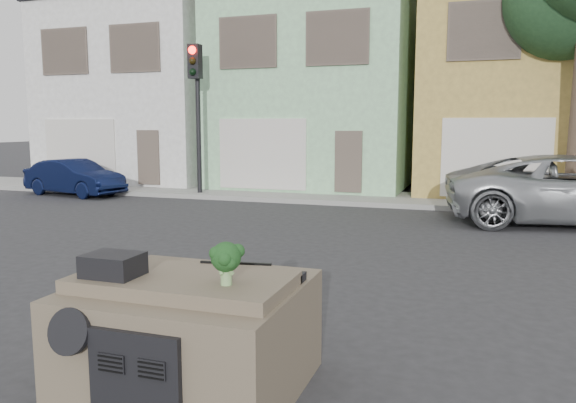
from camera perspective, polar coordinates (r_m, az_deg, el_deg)
The scene contains 12 objects.
ground_plane at distance 8.21m, azimuth 0.50°, elevation -9.56°, with size 120.00×120.00×0.00m, color #303033.
sidewalk at distance 18.26m, azimuth 10.84°, elevation 0.21°, with size 40.00×3.00×0.15m, color gray.
townhouse_white at distance 25.77m, azimuth -13.01°, elevation 10.58°, with size 7.20×8.20×7.55m, color silver.
townhouse_mint at distance 22.77m, azimuth 3.59°, elevation 11.15°, with size 7.20×8.20×7.55m, color #9BD59F.
townhouse_tan at distance 22.04m, azimuth 23.12°, elevation 10.66°, with size 7.20×8.20×7.55m, color tan.
navy_sedan at distance 20.94m, azimuth -20.78°, elevation 0.59°, with size 1.33×3.80×1.25m, color #0C1437.
silver_pickup at distance 15.60m, azimuth 27.00°, elevation -2.08°, with size 2.84×6.16×1.71m, color #A1A5A9.
traffic_signal at distance 19.16m, azimuth -9.23°, elevation 8.03°, with size 0.40×0.40×5.10m, color black.
car_dashboard at distance 5.41m, azimuth -9.71°, elevation -12.76°, with size 2.00×1.80×1.12m, color brown.
instrument_hump at distance 5.24m, azimuth -17.35°, elevation -6.16°, with size 0.48×0.38×0.20m, color black.
wiper_arm at distance 5.45m, azimuth -5.33°, elevation -6.25°, with size 0.70×0.03×0.02m, color black.
broccoli at distance 4.73m, azimuth -6.31°, elevation -6.23°, with size 0.31×0.31×0.38m, color #163916.
Camera 1 is at (2.44, -7.44, 2.45)m, focal length 35.00 mm.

